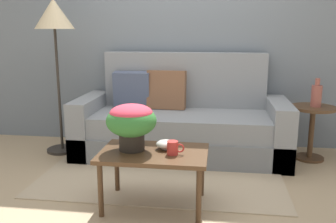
{
  "coord_description": "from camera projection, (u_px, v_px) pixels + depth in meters",
  "views": [
    {
      "loc": [
        0.51,
        -3.24,
        1.35
      ],
      "look_at": [
        0.06,
        -0.01,
        0.62
      ],
      "focal_mm": 39.56,
      "sensor_mm": 36.0,
      "label": 1
    }
  ],
  "objects": [
    {
      "name": "couch",
      "position": [
        180.0,
        124.0,
        4.05
      ],
      "size": [
        2.25,
        0.89,
        1.1
      ],
      "color": "slate",
      "rests_on": "ground"
    },
    {
      "name": "snack_bowl",
      "position": [
        166.0,
        144.0,
        2.85
      ],
      "size": [
        0.15,
        0.15,
        0.07
      ],
      "color": "silver",
      "rests_on": "coffee_table"
    },
    {
      "name": "coffee_mug",
      "position": [
        173.0,
        148.0,
        2.73
      ],
      "size": [
        0.13,
        0.08,
        0.1
      ],
      "color": "red",
      "rests_on": "coffee_table"
    },
    {
      "name": "ground_plane",
      "position": [
        162.0,
        175.0,
        3.5
      ],
      "size": [
        14.0,
        14.0,
        0.0
      ],
      "primitive_type": "plane",
      "color": "tan"
    },
    {
      "name": "side_table",
      "position": [
        312.0,
        123.0,
        3.86
      ],
      "size": [
        0.46,
        0.46,
        0.57
      ],
      "color": "#4C331E",
      "rests_on": "ground"
    },
    {
      "name": "coffee_table",
      "position": [
        154.0,
        158.0,
        2.81
      ],
      "size": [
        0.81,
        0.54,
        0.45
      ],
      "color": "#442D1B",
      "rests_on": "ground"
    },
    {
      "name": "wall_back",
      "position": [
        177.0,
        24.0,
        4.29
      ],
      "size": [
        6.4,
        0.12,
        2.81
      ],
      "primitive_type": "cube",
      "color": "slate",
      "rests_on": "ground"
    },
    {
      "name": "table_vase",
      "position": [
        316.0,
        95.0,
        3.78
      ],
      "size": [
        0.11,
        0.11,
        0.29
      ],
      "color": "#934C42",
      "rests_on": "side_table"
    },
    {
      "name": "potted_plant",
      "position": [
        131.0,
        121.0,
        2.79
      ],
      "size": [
        0.38,
        0.38,
        0.36
      ],
      "color": "black",
      "rests_on": "coffee_table"
    },
    {
      "name": "area_rug",
      "position": [
        164.0,
        169.0,
        3.64
      ],
      "size": [
        2.23,
        1.62,
        0.01
      ],
      "primitive_type": "cube",
      "color": "tan",
      "rests_on": "ground"
    },
    {
      "name": "floor_lamp",
      "position": [
        54.0,
        24.0,
        3.9
      ],
      "size": [
        0.42,
        0.42,
        1.67
      ],
      "color": "#2D2823",
      "rests_on": "ground"
    }
  ]
}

